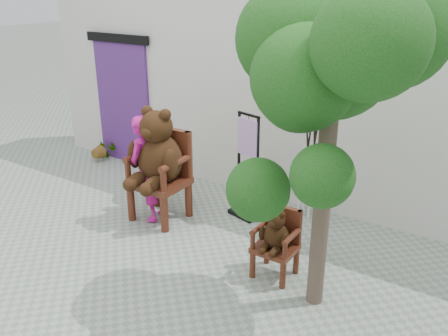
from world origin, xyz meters
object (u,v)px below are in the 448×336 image
stool_bucket (309,174)px  tree (325,60)px  person (148,169)px  chair_small (277,236)px  display_stand (247,178)px  chair_big (158,158)px  cafe_table (157,170)px

stool_bucket → tree: bearing=-66.0°
person → chair_small: bearing=73.2°
person → display_stand: (1.13, 0.81, -0.16)m
stool_bucket → chair_small: bearing=-79.1°
display_stand → stool_bucket: size_ratio=1.04×
display_stand → person: bearing=-129.6°
display_stand → chair_small: bearing=-32.5°
chair_small → tree: size_ratio=0.25×
person → tree: size_ratio=0.45×
chair_big → tree: size_ratio=0.49×
chair_small → cafe_table: bearing=160.2°
chair_big → cafe_table: (-0.51, 0.54, -0.47)m
cafe_table → person: bearing=-59.3°
cafe_table → tree: size_ratio=0.21×
chair_big → person: (-0.14, -0.08, -0.16)m
chair_small → tree: tree is taller
stool_bucket → tree: tree is taller
cafe_table → stool_bucket: (2.22, 0.67, 0.20)m
chair_small → tree: 2.10m
chair_small → display_stand: (-1.03, 1.11, 0.09)m
chair_big → person: 0.23m
display_stand → stool_bucket: (0.72, 0.47, 0.06)m
cafe_table → tree: 3.83m
person → tree: bearing=70.3°
chair_big → display_stand: bearing=36.6°
chair_big → chair_small: size_ratio=1.94×
chair_big → chair_small: bearing=-10.5°
chair_big → person: bearing=-150.5°
person → stool_bucket: 2.26m
person → tree: (2.65, -0.50, 1.78)m
cafe_table → display_stand: (1.50, 0.20, 0.14)m
person → cafe_table: bearing=-158.3°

